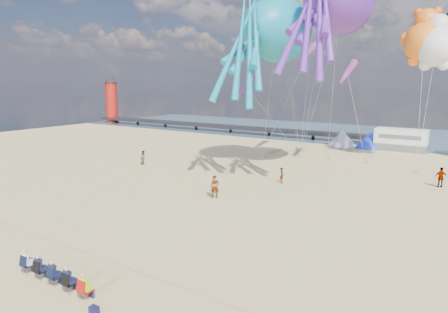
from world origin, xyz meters
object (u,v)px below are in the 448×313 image
Objects in this scene: kite_panda at (436,47)px; windsock_mid at (347,73)px; beachgoer_5 at (282,175)px; windsock_left at (308,53)px; sandbag_e at (300,156)px; kite_octopus_purple at (340,1)px; sandbag_b at (327,158)px; lighthouse at (112,103)px; kite_octopus_teal at (278,30)px; tent_white at (342,138)px; beachgoer_3 at (441,177)px; sandbag_c at (416,173)px; sandbag_a at (262,156)px; beachgoer_1 at (144,158)px; tent_blue at (370,140)px; kite_teddy_orange at (424,42)px; motorhome_0 at (401,140)px; sandbag_d at (365,162)px; cooler_purple at (28,261)px; cooler_navy at (94,310)px; windsock_right at (246,86)px.

kite_panda is 9.45m from windsock_mid.
windsock_left is (-3.29, 13.39, 11.94)m from beachgoer_5.
sandbag_e is 19.67m from kite_octopus_purple.
sandbag_b is 1.00× the size of sandbag_e.
lighthouse is 0.69× the size of kite_octopus_teal.
tent_white is 2.19× the size of beachgoer_3.
sandbag_c is 20.26m from kite_octopus_teal.
kite_octopus_teal is 8.91m from windsock_left.
kite_panda is (-2.40, 9.36, 11.95)m from beachgoer_3.
windsock_mid is at bearing 6.26° from sandbag_a.
sandbag_c is at bearing -74.32° from beachgoer_1.
windsock_left is (13.36, 14.43, 11.87)m from beachgoer_1.
tent_blue is (4.00, 0.00, 0.00)m from tent_white.
kite_teddy_orange reaches higher than lighthouse.
sandbag_d is (-1.75, -11.24, -1.39)m from motorhome_0.
sandbag_c is at bearing -12.06° from windsock_left.
kite_teddy_orange is 1.22× the size of windsock_left.
cooler_purple is at bearing -101.49° from motorhome_0.
sandbag_d is 7.78m from sandbag_e.
lighthouse reaches higher than tent_white.
sandbag_d is at bearing -78.70° from tent_blue.
windsock_left is (-7.43, -0.33, 12.57)m from sandbag_d.
beachgoer_1 is at bearing -37.24° from lighthouse.
beachgoer_1 is 25.50m from sandbag_d.
sandbag_d is (2.25, -11.24, -1.09)m from tent_blue.
windsock_mid is (9.69, 1.06, 10.13)m from sandbag_a.
kite_octopus_purple is (-6.66, -6.61, 16.37)m from sandbag_c.
cooler_navy is at bearing -101.52° from sandbag_c.
windsock_right is at bearing -23.67° from lighthouse.
tent_white is 12.12m from sandbag_e.
motorhome_0 reaches higher than tent_white.
sandbag_e is at bearing 89.24° from kite_octopus_teal.
motorhome_0 is 13.20× the size of sandbag_b.
lighthouse is 18.00× the size of sandbag_b.
lighthouse is 68.48m from sandbag_c.
cooler_purple is 33.18m from beachgoer_3.
cooler_navy is at bearing 147.17° from beachgoer_5.
cooler_purple reaches higher than cooler_navy.
kite_octopus_teal is at bearing -92.68° from tent_white.
kite_octopus_purple is (19.83, 5.48, 15.67)m from beachgoer_1.
sandbag_d is at bearing 48.98° from windsock_mid.
sandbag_c is at bearing -74.15° from motorhome_0.
sandbag_c is at bearing 21.88° from kite_octopus_teal.
lighthouse is at bearing 135.50° from cooler_purple.
kite_teddy_orange reaches higher than sandbag_e.
tent_blue is 8.00× the size of sandbag_c.
windsock_mid reaches higher than cooler_navy.
windsock_left reaches higher than beachgoer_3.
kite_teddy_orange is at bearing 39.54° from kite_octopus_teal.
motorhome_0 is at bearing -49.78° from beachgoer_1.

